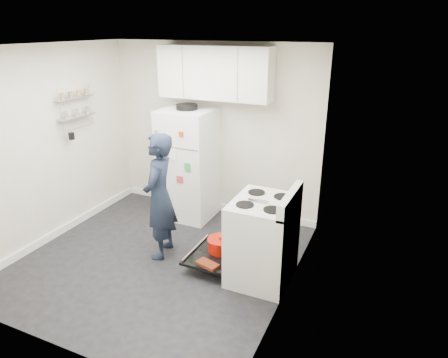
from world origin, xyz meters
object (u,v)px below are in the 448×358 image
at_px(electric_range, 262,241).
at_px(person, 159,197).
at_px(open_oven_door, 217,249).
at_px(refrigerator, 189,164).

xyz_separation_m(electric_range, person, (-1.29, -0.03, 0.31)).
distance_m(electric_range, person, 1.33).
relative_size(electric_range, person, 0.71).
relative_size(electric_range, open_oven_door, 1.53).
bearing_deg(refrigerator, electric_range, -36.08).
distance_m(electric_range, open_oven_door, 0.63).
bearing_deg(refrigerator, person, -78.95).
height_order(electric_range, person, person).
bearing_deg(person, refrigerator, 178.59).
height_order(electric_range, open_oven_door, electric_range).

